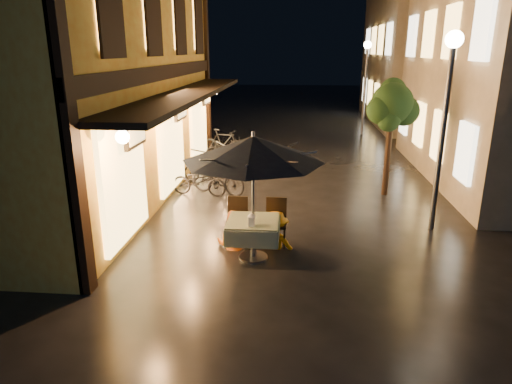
# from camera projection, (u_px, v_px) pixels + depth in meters

# --- Properties ---
(ground) EXTENTS (90.00, 90.00, 0.00)m
(ground) POSITION_uv_depth(u_px,v_px,m) (297.00, 263.00, 8.62)
(ground) COLOR black
(ground) RESTS_ON ground
(west_building) EXTENTS (5.90, 11.40, 7.40)m
(west_building) POSITION_uv_depth(u_px,v_px,m) (80.00, 55.00, 11.80)
(west_building) COLOR gold
(west_building) RESTS_ON ground
(east_building_far) EXTENTS (7.30, 10.30, 7.30)m
(east_building_far) POSITION_uv_depth(u_px,v_px,m) (443.00, 53.00, 23.99)
(east_building_far) COLOR #BFAB92
(east_building_far) RESTS_ON ground
(street_tree) EXTENTS (1.43, 1.20, 3.15)m
(street_tree) POSITION_uv_depth(u_px,v_px,m) (392.00, 107.00, 11.98)
(street_tree) COLOR black
(street_tree) RESTS_ON ground
(streetlamp_near) EXTENTS (0.36, 0.36, 4.23)m
(streetlamp_near) POSITION_uv_depth(u_px,v_px,m) (447.00, 97.00, 9.39)
(streetlamp_near) COLOR #59595E
(streetlamp_near) RESTS_ON ground
(streetlamp_far) EXTENTS (0.36, 0.36, 4.23)m
(streetlamp_far) POSITION_uv_depth(u_px,v_px,m) (366.00, 71.00, 20.80)
(streetlamp_far) COLOR #59595E
(streetlamp_far) RESTS_ON ground
(cafe_table) EXTENTS (0.99, 0.99, 0.78)m
(cafe_table) POSITION_uv_depth(u_px,v_px,m) (253.00, 230.00, 8.65)
(cafe_table) COLOR #59595E
(cafe_table) RESTS_ON ground
(patio_umbrella) EXTENTS (2.61, 2.61, 2.46)m
(patio_umbrella) POSITION_uv_depth(u_px,v_px,m) (253.00, 149.00, 8.18)
(patio_umbrella) COLOR #59595E
(patio_umbrella) RESTS_ON ground
(cafe_chair_left) EXTENTS (0.42, 0.42, 0.97)m
(cafe_chair_left) POSITION_uv_depth(u_px,v_px,m) (237.00, 218.00, 9.40)
(cafe_chair_left) COLOR black
(cafe_chair_left) RESTS_ON ground
(cafe_chair_right) EXTENTS (0.42, 0.42, 0.97)m
(cafe_chair_right) POSITION_uv_depth(u_px,v_px,m) (276.00, 219.00, 9.33)
(cafe_chair_right) COLOR black
(cafe_chair_right) RESTS_ON ground
(table_lantern) EXTENTS (0.16, 0.16, 0.25)m
(table_lantern) POSITION_uv_depth(u_px,v_px,m) (252.00, 219.00, 8.28)
(table_lantern) COLOR white
(table_lantern) RESTS_ON cafe_table
(person_orange) EXTENTS (0.80, 0.67, 1.49)m
(person_orange) POSITION_uv_depth(u_px,v_px,m) (233.00, 212.00, 9.16)
(person_orange) COLOR orange
(person_orange) RESTS_ON ground
(person_yellow) EXTENTS (1.02, 0.69, 1.45)m
(person_yellow) POSITION_uv_depth(u_px,v_px,m) (276.00, 213.00, 9.13)
(person_yellow) COLOR #F68F00
(person_yellow) RESTS_ON ground
(bicycle_0) EXTENTS (1.60, 0.75, 0.81)m
(bicycle_0) POSITION_uv_depth(u_px,v_px,m) (199.00, 181.00, 12.49)
(bicycle_0) COLOR black
(bicycle_0) RESTS_ON ground
(bicycle_1) EXTENTS (1.74, 1.08, 1.01)m
(bicycle_1) POSITION_uv_depth(u_px,v_px,m) (218.00, 177.00, 12.55)
(bicycle_1) COLOR black
(bicycle_1) RESTS_ON ground
(bicycle_2) EXTENTS (1.62, 0.95, 0.81)m
(bicycle_2) POSITION_uv_depth(u_px,v_px,m) (206.00, 170.00, 13.61)
(bicycle_2) COLOR black
(bicycle_2) RESTS_ON ground
(bicycle_3) EXTENTS (1.63, 0.95, 0.95)m
(bicycle_3) POSITION_uv_depth(u_px,v_px,m) (223.00, 154.00, 15.39)
(bicycle_3) COLOR black
(bicycle_3) RESTS_ON ground
(bicycle_4) EXTENTS (1.69, 0.84, 0.85)m
(bicycle_4) POSITION_uv_depth(u_px,v_px,m) (228.00, 150.00, 16.27)
(bicycle_4) COLOR black
(bicycle_4) RESTS_ON ground
(bicycle_5) EXTENTS (1.81, 0.91, 1.04)m
(bicycle_5) POSITION_uv_depth(u_px,v_px,m) (224.00, 143.00, 16.93)
(bicycle_5) COLOR black
(bicycle_5) RESTS_ON ground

